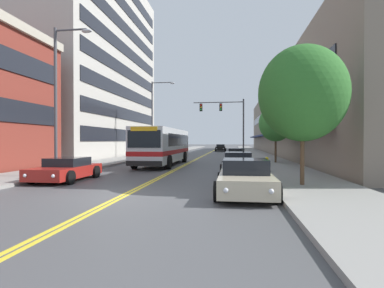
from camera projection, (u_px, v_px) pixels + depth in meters
The scene contains 19 objects.
ground_plane at pixel (208, 153), 47.65m from camera, with size 240.00×240.00×0.00m, color #4C4C4F.
sidewalk_left at pixel (163, 153), 48.65m from camera, with size 3.69×106.00×0.16m.
sidewalk_right at pixel (255, 153), 46.65m from camera, with size 3.69×106.00×0.16m.
centre_line at pixel (208, 153), 47.65m from camera, with size 0.34×106.00×0.01m.
office_tower_left at pixel (83, 64), 38.98m from camera, with size 12.08×26.03×24.13m.
storefront_row_right at pixel (295, 120), 45.77m from camera, with size 9.10×68.00×10.54m.
city_bus at pixel (164, 145), 25.09m from camera, with size 2.83×11.22×2.97m.
car_red_parked_left_near at pixel (66, 170), 15.15m from camera, with size 2.18×4.34×1.15m.
car_charcoal_parked_left_mid at pixel (174, 151), 41.64m from camera, with size 2.05×4.72×1.33m.
car_champagne_parked_right_foreground at pixel (245, 178), 11.10m from camera, with size 2.16×4.58×1.32m.
car_beige_parked_right_mid at pixel (236, 155), 29.06m from camera, with size 2.00×4.52×1.28m.
car_white_parked_right_far at pixel (238, 163), 18.62m from camera, with size 2.10×4.49×1.30m.
car_black_moving_lead at pixel (221, 148), 57.01m from camera, with size 2.04×4.26×1.33m.
traffic_signal_mast at pixel (227, 116), 36.28m from camera, with size 6.14×0.38×7.05m.
street_lamp_left_near at pixel (60, 90), 15.68m from camera, with size 2.11×0.28×7.94m.
street_lamp_left_far at pixel (155, 113), 34.46m from camera, with size 2.74×0.28×8.85m.
street_tree_right_near at pixel (303, 94), 12.55m from camera, with size 3.66×3.66×5.85m.
street_tree_right_mid at pixel (276, 123), 25.56m from camera, with size 2.84×2.84×4.92m.
fire_hydrant at pixel (267, 164), 17.75m from camera, with size 0.31×0.23×0.89m.
Camera 1 is at (3.96, -10.54, 2.01)m, focal length 28.00 mm.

